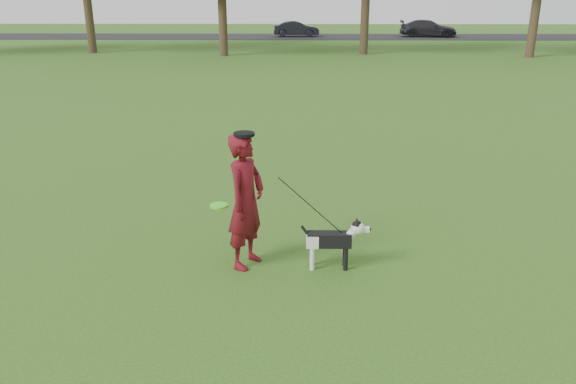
{
  "coord_description": "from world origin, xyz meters",
  "views": [
    {
      "loc": [
        0.23,
        -6.99,
        3.35
      ],
      "look_at": [
        0.11,
        -0.23,
        0.95
      ],
      "focal_mm": 35.0,
      "sensor_mm": 36.0,
      "label": 1
    }
  ],
  "objects_px": {
    "car_mid": "(296,29)",
    "dog": "(335,238)",
    "car_right": "(428,28)",
    "man": "(246,201)"
  },
  "relations": [
    {
      "from": "dog",
      "to": "car_right",
      "type": "height_order",
      "value": "car_right"
    },
    {
      "from": "dog",
      "to": "car_mid",
      "type": "distance_m",
      "value": 40.48
    },
    {
      "from": "dog",
      "to": "car_right",
      "type": "bearing_deg",
      "value": 76.24
    },
    {
      "from": "man",
      "to": "car_right",
      "type": "distance_m",
      "value": 41.87
    },
    {
      "from": "dog",
      "to": "car_mid",
      "type": "bearing_deg",
      "value": 90.93
    },
    {
      "from": "car_mid",
      "to": "dog",
      "type": "bearing_deg",
      "value": 179.56
    },
    {
      "from": "car_right",
      "to": "car_mid",
      "type": "bearing_deg",
      "value": 98.35
    },
    {
      "from": "man",
      "to": "car_mid",
      "type": "relative_size",
      "value": 0.48
    },
    {
      "from": "man",
      "to": "car_right",
      "type": "relative_size",
      "value": 0.39
    },
    {
      "from": "man",
      "to": "car_right",
      "type": "height_order",
      "value": "man"
    }
  ]
}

